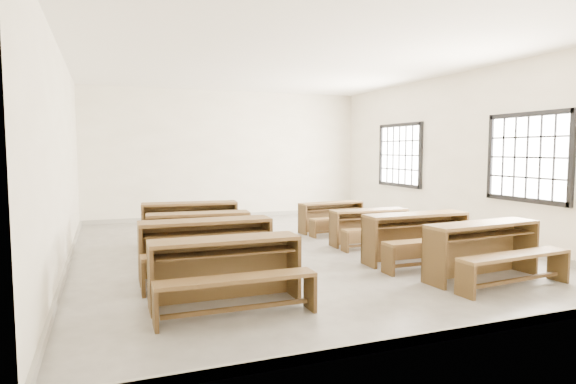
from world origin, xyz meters
name	(u,v)px	position (x,y,z in m)	size (l,w,h in m)	color
room	(293,125)	(0.09, 0.00, 2.14)	(8.50, 8.50, 3.20)	gray
desk_set_0	(227,267)	(-1.71, -2.56, 0.43)	(1.67, 0.87, 0.75)	brown
desk_set_1	(207,245)	(-1.68, -1.37, 0.46)	(1.77, 0.94, 0.79)	brown
desk_set_2	(199,232)	(-1.56, -0.13, 0.42)	(1.68, 0.98, 0.73)	brown
desk_set_3	(190,220)	(-1.50, 1.06, 0.45)	(1.78, 1.05, 0.77)	brown
desk_set_4	(485,247)	(1.74, -2.76, 0.44)	(1.76, 1.01, 0.76)	brown
desk_set_5	(418,234)	(1.51, -1.61, 0.44)	(1.68, 0.87, 0.75)	brown
desk_set_6	(370,224)	(1.53, -0.17, 0.38)	(1.45, 0.78, 0.65)	brown
desk_set_7	(332,215)	(1.50, 1.33, 0.37)	(1.46, 0.85, 0.63)	brown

